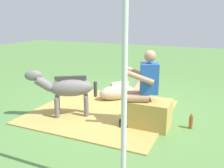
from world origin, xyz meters
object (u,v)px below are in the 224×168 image
at_px(person_seated, 142,85).
at_px(pony_standing, 66,88).
at_px(pony_lying, 121,91).
at_px(soda_bottle, 191,121).
at_px(tent_pole_left, 124,86).
at_px(hay_bale, 151,114).

height_order(person_seated, pony_standing, person_seated).
bearing_deg(pony_lying, soda_bottle, 149.98).
relative_size(person_seated, tent_pole_left, 0.55).
bearing_deg(pony_standing, tent_pole_left, 138.41).
xyz_separation_m(pony_standing, pony_lying, (-0.55, -1.42, -0.39)).
height_order(pony_standing, tent_pole_left, tent_pole_left).
xyz_separation_m(person_seated, soda_bottle, (-0.83, -0.25, -0.62)).
height_order(hay_bale, person_seated, person_seated).
bearing_deg(hay_bale, soda_bottle, -162.51).
xyz_separation_m(soda_bottle, tent_pole_left, (0.49, 2.02, 1.10)).
bearing_deg(person_seated, pony_lying, -54.24).
bearing_deg(soda_bottle, pony_standing, 10.24).
bearing_deg(soda_bottle, tent_pole_left, 76.40).
xyz_separation_m(hay_bale, pony_lying, (1.06, -1.22, -0.05)).
distance_m(pony_standing, tent_pole_left, 2.50).
xyz_separation_m(hay_bale, person_seated, (0.16, 0.04, 0.51)).
relative_size(hay_bale, pony_lying, 0.57).
relative_size(pony_standing, pony_lying, 1.00).
relative_size(hay_bale, tent_pole_left, 0.27).
xyz_separation_m(pony_lying, tent_pole_left, (-1.25, 3.02, 1.05)).
bearing_deg(pony_lying, hay_bale, 131.15).
bearing_deg(soda_bottle, pony_lying, -30.02).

